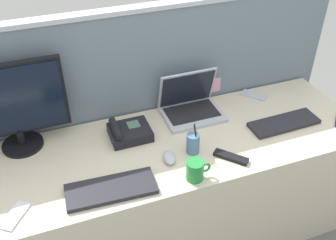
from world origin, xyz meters
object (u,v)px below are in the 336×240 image
at_px(cell_phone_silver_slab, 254,95).
at_px(coffee_mug, 195,170).
at_px(keyboard_spare, 111,189).
at_px(laptop, 190,103).
at_px(computer_mouse_right_hand, 169,158).
at_px(desk_phone, 129,132).
at_px(keyboard_main, 284,123).
at_px(cell_phone_white_slab, 15,215).
at_px(pen_cup, 193,143).
at_px(desktop_monitor, 12,105).
at_px(tv_remote, 231,157).

relative_size(cell_phone_silver_slab, coffee_mug, 1.28).
relative_size(keyboard_spare, cell_phone_silver_slab, 2.62).
distance_m(laptop, computer_mouse_right_hand, 0.42).
xyz_separation_m(desk_phone, keyboard_main, (0.82, -0.19, -0.02)).
bearing_deg(computer_mouse_right_hand, keyboard_main, 12.38).
bearing_deg(coffee_mug, cell_phone_white_slab, 176.04).
bearing_deg(coffee_mug, pen_cup, 70.25).
bearing_deg(cell_phone_white_slab, desktop_monitor, 118.78).
xyz_separation_m(laptop, computer_mouse_right_hand, (-0.25, -0.33, -0.05)).
bearing_deg(cell_phone_white_slab, tv_remote, 36.61).
relative_size(laptop, desk_phone, 1.56).
distance_m(desktop_monitor, keyboard_main, 1.40).
height_order(desktop_monitor, coffee_mug, desktop_monitor).
bearing_deg(keyboard_main, desktop_monitor, 165.35).
bearing_deg(keyboard_main, cell_phone_white_slab, -175.21).
relative_size(keyboard_main, computer_mouse_right_hand, 3.89).
bearing_deg(pen_cup, keyboard_main, 3.49).
bearing_deg(cell_phone_white_slab, keyboard_spare, 36.46).
distance_m(keyboard_main, tv_remote, 0.42).
xyz_separation_m(keyboard_spare, coffee_mug, (0.38, -0.06, 0.04)).
relative_size(computer_mouse_right_hand, cell_phone_silver_slab, 0.66).
relative_size(keyboard_spare, cell_phone_white_slab, 2.65).
relative_size(desktop_monitor, cell_phone_white_slab, 3.41).
distance_m(desk_phone, tv_remote, 0.54).
height_order(computer_mouse_right_hand, pen_cup, pen_cup).
height_order(keyboard_main, cell_phone_white_slab, keyboard_main).
distance_m(desk_phone, cell_phone_white_slab, 0.68).
xyz_separation_m(desk_phone, coffee_mug, (0.20, -0.40, 0.02)).
bearing_deg(desktop_monitor, cell_phone_white_slab, -97.42).
bearing_deg(tv_remote, keyboard_spare, 138.18).
distance_m(pen_cup, coffee_mug, 0.18).
distance_m(keyboard_spare, cell_phone_silver_slab, 1.09).
xyz_separation_m(pen_cup, coffee_mug, (-0.06, -0.17, -0.01)).
xyz_separation_m(keyboard_main, keyboard_spare, (-1.00, -0.15, 0.00)).
height_order(desk_phone, pen_cup, pen_cup).
bearing_deg(keyboard_spare, desk_phone, 65.90).
distance_m(keyboard_main, coffee_mug, 0.65).
bearing_deg(tv_remote, desktop_monitor, 111.63).
bearing_deg(cell_phone_silver_slab, pen_cup, 172.20).
xyz_separation_m(keyboard_spare, tv_remote, (0.60, 0.01, -0.00)).
relative_size(cell_phone_white_slab, tv_remote, 0.89).
relative_size(desktop_monitor, computer_mouse_right_hand, 5.14).
bearing_deg(keyboard_spare, pen_cup, 18.10).
distance_m(laptop, coffee_mug, 0.52).
xyz_separation_m(keyboard_spare, cell_phone_white_slab, (-0.41, -0.00, -0.01)).
bearing_deg(desk_phone, desktop_monitor, 166.64).
relative_size(desktop_monitor, keyboard_main, 1.32).
height_order(laptop, pen_cup, laptop).
relative_size(desk_phone, cell_phone_white_slab, 1.39).
bearing_deg(desktop_monitor, cell_phone_silver_slab, -0.35).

